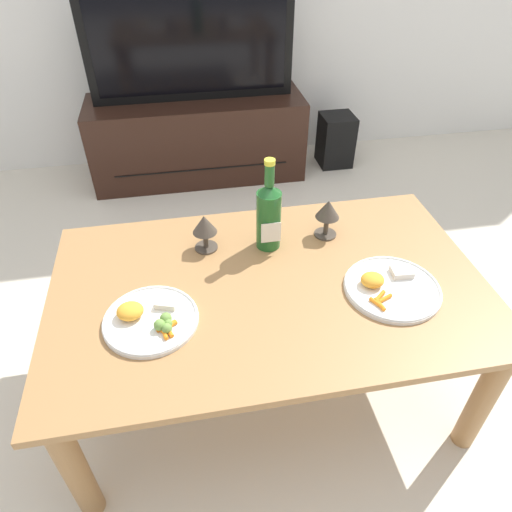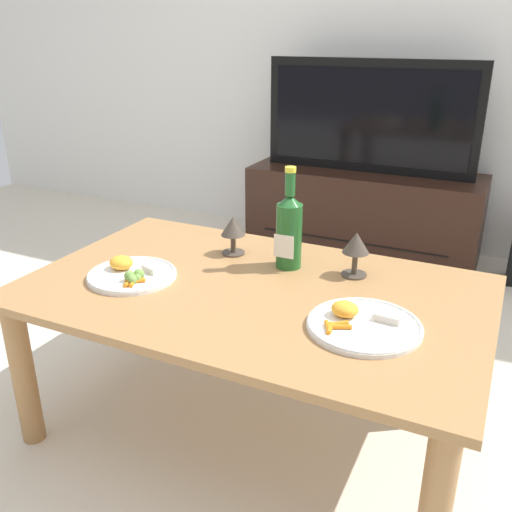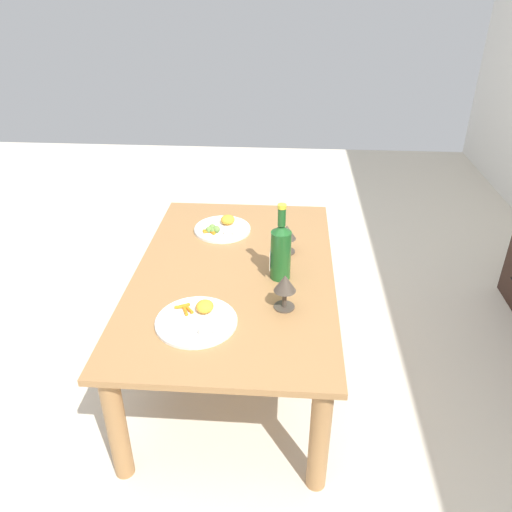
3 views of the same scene
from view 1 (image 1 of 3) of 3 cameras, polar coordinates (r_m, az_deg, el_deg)
The scene contains 10 objects.
ground_plane at distance 1.81m, azimuth 1.36°, elevation -15.29°, with size 6.40×6.40×0.00m, color beige.
dining_table at distance 1.48m, azimuth 1.61°, elevation -5.61°, with size 1.34×0.82×0.51m.
tv_stand at distance 2.94m, azimuth -7.21°, elevation 14.31°, with size 1.27×0.44×0.49m.
tv_screen at distance 2.76m, azimuth -8.18°, elevation 24.44°, with size 1.14×0.05×0.59m.
floor_speaker at distance 3.12m, azimuth 9.86°, elevation 14.00°, with size 0.20×0.20×0.33m, color black.
wine_bottle at distance 1.50m, azimuth 1.59°, elevation 5.27°, with size 0.08×0.08×0.32m.
goblet_left at distance 1.51m, azimuth -6.41°, elevation 3.65°, with size 0.08×0.08×0.13m.
goblet_right at distance 1.58m, azimuth 8.90°, elevation 5.47°, with size 0.08×0.08×0.14m.
dinner_plate_left at distance 1.33m, azimuth -13.01°, elevation -7.55°, with size 0.27×0.27×0.05m.
dinner_plate_right at distance 1.45m, azimuth 16.36°, elevation -3.68°, with size 0.29×0.29×0.05m.
Camera 1 is at (-0.23, -1.02, 1.47)m, focal length 32.23 mm.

